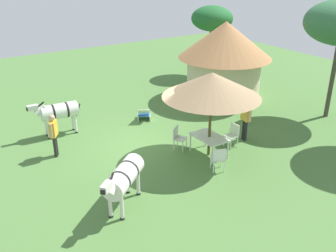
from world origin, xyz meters
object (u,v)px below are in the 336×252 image
at_px(striped_lounge_chair, 144,114).
at_px(guest_beside_umbrella, 246,116).
at_px(patio_chair_west_end, 219,158).
at_px(zebra_nearest_camera, 123,178).
at_px(acacia_tree_far_lawn, 212,19).
at_px(patio_chair_near_hut, 233,134).
at_px(shade_umbrella, 212,85).
at_px(standing_watcher, 54,132).
at_px(patio_chair_near_lawn, 178,136).
at_px(patio_dining_table, 209,139).
at_px(zebra_by_umbrella, 58,112).
at_px(thatched_hut, 224,57).

bearing_deg(striped_lounge_chair, guest_beside_umbrella, -29.81).
height_order(patio_chair_west_end, zebra_nearest_camera, zebra_nearest_camera).
bearing_deg(acacia_tree_far_lawn, patio_chair_near_hut, -33.53).
bearing_deg(patio_chair_near_hut, striped_lounge_chair, 17.73).
bearing_deg(shade_umbrella, patio_chair_west_end, -23.14).
relative_size(standing_watcher, zebra_nearest_camera, 0.86).
relative_size(shade_umbrella, striped_lounge_chair, 3.65).
distance_m(patio_chair_west_end, acacia_tree_far_lawn, 12.25).
height_order(shade_umbrella, guest_beside_umbrella, shade_umbrella).
bearing_deg(acacia_tree_far_lawn, patio_chair_near_lawn, -45.15).
height_order(patio_dining_table, patio_chair_near_lawn, patio_chair_near_lawn).
xyz_separation_m(patio_chair_near_lawn, zebra_by_umbrella, (-3.71, -3.36, 0.49)).
height_order(patio_dining_table, patio_chair_near_hut, patio_chair_near_hut).
xyz_separation_m(zebra_nearest_camera, zebra_by_umbrella, (-5.91, 0.03, 0.03)).
height_order(shade_umbrella, zebra_nearest_camera, shade_umbrella).
bearing_deg(patio_chair_west_end, striped_lounge_chair, 111.99).
relative_size(thatched_hut, zebra_by_umbrella, 2.17).
xyz_separation_m(patio_chair_near_hut, patio_chair_near_lawn, (-0.93, -1.91, 0.00)).
xyz_separation_m(patio_chair_near_lawn, guest_beside_umbrella, (0.78, 2.68, 0.51)).
bearing_deg(guest_beside_umbrella, patio_chair_west_end, 131.98).
bearing_deg(striped_lounge_chair, thatched_hut, 33.21).
height_order(thatched_hut, patio_chair_near_lawn, thatched_hut).
bearing_deg(zebra_by_umbrella, acacia_tree_far_lawn, -68.45).
distance_m(zebra_nearest_camera, zebra_by_umbrella, 5.91).
xyz_separation_m(shade_umbrella, patio_dining_table, (0.00, -0.00, -2.06)).
relative_size(thatched_hut, patio_chair_near_hut, 5.17).
xyz_separation_m(patio_chair_near_lawn, striped_lounge_chair, (-3.20, 0.32, -0.26)).
distance_m(guest_beside_umbrella, acacia_tree_far_lawn, 9.71).
bearing_deg(patio_dining_table, acacia_tree_far_lawn, 141.26).
bearing_deg(thatched_hut, acacia_tree_far_lawn, 149.76).
xyz_separation_m(guest_beside_umbrella, standing_watcher, (-2.74, -6.78, -0.04)).
distance_m(striped_lounge_chair, zebra_by_umbrella, 3.79).
xyz_separation_m(guest_beside_umbrella, acacia_tree_far_lawn, (-8.15, 4.73, 2.35)).
bearing_deg(patio_chair_near_lawn, acacia_tree_far_lawn, -169.69).
bearing_deg(guest_beside_umbrella, standing_watcher, 81.35).
xyz_separation_m(patio_chair_near_hut, guest_beside_umbrella, (-0.15, 0.77, 0.51)).
xyz_separation_m(thatched_hut, zebra_by_umbrella, (-0.20, -8.52, -1.18)).
distance_m(thatched_hut, acacia_tree_far_lawn, 4.63).
height_order(shade_umbrella, striped_lounge_chair, shade_umbrella).
xyz_separation_m(patio_dining_table, guest_beside_umbrella, (-0.22, 1.99, 0.37)).
bearing_deg(patio_chair_near_hut, zebra_by_umbrella, 45.32).
height_order(patio_chair_near_hut, standing_watcher, standing_watcher).
distance_m(shade_umbrella, standing_watcher, 5.89).
bearing_deg(acacia_tree_far_lawn, guest_beside_umbrella, -30.13).
bearing_deg(thatched_hut, patio_chair_near_hut, -36.19).
bearing_deg(acacia_tree_far_lawn, patio_chair_west_end, -37.16).
bearing_deg(guest_beside_umbrella, zebra_nearest_camera, 116.52).
relative_size(zebra_nearest_camera, acacia_tree_far_lawn, 0.46).
relative_size(shade_umbrella, patio_chair_near_hut, 3.86).
bearing_deg(thatched_hut, patio_dining_table, -44.71).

